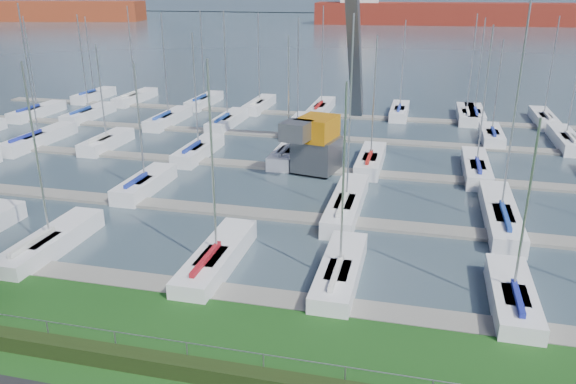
% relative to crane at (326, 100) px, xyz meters
% --- Properties ---
extents(water, '(800.00, 540.00, 0.20)m').
position_rel_crane_xyz_m(water, '(0.54, 233.09, -5.73)').
color(water, '#3C4D58').
extents(hedge, '(80.00, 0.70, 0.70)m').
position_rel_crane_xyz_m(hedge, '(0.54, -27.31, -4.98)').
color(hedge, black).
rests_on(hedge, grass).
extents(fence, '(80.00, 0.04, 0.04)m').
position_rel_crane_xyz_m(fence, '(0.54, -26.91, -4.13)').
color(fence, gray).
rests_on(fence, grass).
extents(docks, '(90.00, 41.60, 0.25)m').
position_rel_crane_xyz_m(docks, '(0.54, -0.91, -5.55)').
color(docks, slate).
rests_on(docks, water).
extents(crane, '(4.89, 13.40, 22.35)m').
position_rel_crane_xyz_m(crane, '(0.00, 0.00, 0.00)').
color(crane, '#55575D').
rests_on(crane, water).
extents(cargo_ship_west, '(99.87, 39.79, 21.50)m').
position_rel_crane_xyz_m(cargo_ship_west, '(-161.82, 167.18, -1.78)').
color(cargo_ship_west, maroon).
rests_on(cargo_ship_west, water).
extents(cargo_ship_mid, '(110.21, 26.04, 21.50)m').
position_rel_crane_xyz_m(cargo_ship_mid, '(14.33, 185.06, -1.87)').
color(cargo_ship_mid, maroon).
rests_on(cargo_ship_mid, water).
extents(sailboat_fleet, '(74.91, 49.74, 13.53)m').
position_rel_crane_xyz_m(sailboat_fleet, '(-1.73, 2.35, 0.07)').
color(sailboat_fleet, '#2034A3').
rests_on(sailboat_fleet, water).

